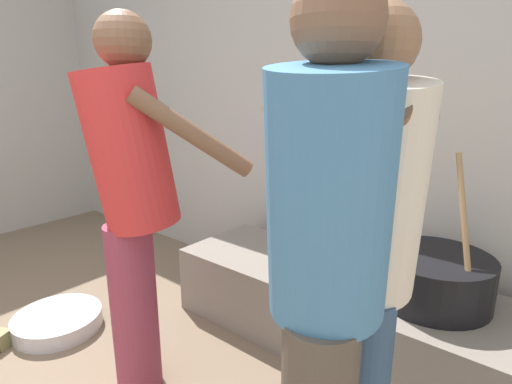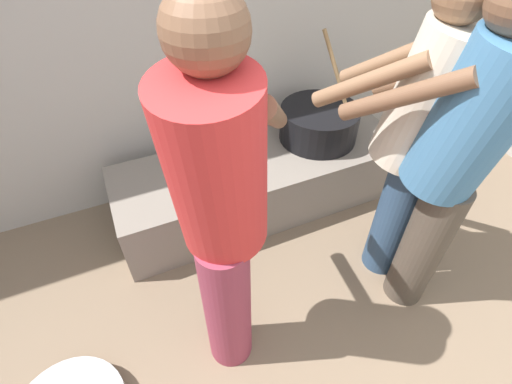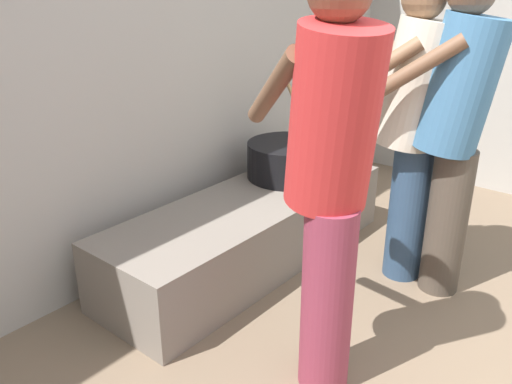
{
  "view_description": "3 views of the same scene",
  "coord_description": "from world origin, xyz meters",
  "px_view_note": "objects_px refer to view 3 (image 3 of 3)",
  "views": [
    {
      "loc": [
        1.46,
        0.05,
        1.33
      ],
      "look_at": [
        0.75,
        0.92,
        1.04
      ],
      "focal_mm": 28.61,
      "sensor_mm": 36.0,
      "label": 1
    },
    {
      "loc": [
        -0.18,
        0.15,
        1.8
      ],
      "look_at": [
        0.3,
        1.24,
        0.68
      ],
      "focal_mm": 26.13,
      "sensor_mm": 36.0,
      "label": 2
    },
    {
      "loc": [
        -1.45,
        0.06,
        1.54
      ],
      "look_at": [
        0.23,
        1.46,
        0.63
      ],
      "focal_mm": 37.21,
      "sensor_mm": 36.0,
      "label": 3
    }
  ],
  "objects_px": {
    "cooking_pot_main": "(288,160)",
    "cook_in_cream_shirt": "(412,118)",
    "cook_in_blue_shirt": "(454,121)",
    "cook_in_red_shirt": "(331,166)"
  },
  "relations": [
    {
      "from": "cook_in_red_shirt",
      "to": "cook_in_blue_shirt",
      "type": "relative_size",
      "value": 1.02
    },
    {
      "from": "cook_in_cream_shirt",
      "to": "cook_in_blue_shirt",
      "type": "distance_m",
      "value": 0.21
    },
    {
      "from": "cook_in_cream_shirt",
      "to": "cook_in_red_shirt",
      "type": "xyz_separation_m",
      "value": [
        -0.95,
        -0.13,
        0.04
      ]
    },
    {
      "from": "cook_in_red_shirt",
      "to": "cooking_pot_main",
      "type": "bearing_deg",
      "value": 42.54
    },
    {
      "from": "cook_in_blue_shirt",
      "to": "cook_in_cream_shirt",
      "type": "bearing_deg",
      "value": 88.47
    },
    {
      "from": "cook_in_red_shirt",
      "to": "cook_in_blue_shirt",
      "type": "bearing_deg",
      "value": -5.15
    },
    {
      "from": "cook_in_cream_shirt",
      "to": "cook_in_red_shirt",
      "type": "distance_m",
      "value": 0.96
    },
    {
      "from": "cooking_pot_main",
      "to": "cook_in_cream_shirt",
      "type": "distance_m",
      "value": 0.85
    },
    {
      "from": "cooking_pot_main",
      "to": "cook_in_blue_shirt",
      "type": "relative_size",
      "value": 0.43
    },
    {
      "from": "cooking_pot_main",
      "to": "cook_in_blue_shirt",
      "type": "xyz_separation_m",
      "value": [
        -0.02,
        -0.97,
        0.41
      ]
    }
  ]
}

